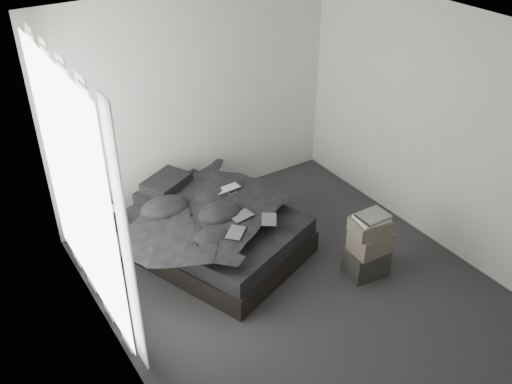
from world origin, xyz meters
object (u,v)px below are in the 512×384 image
bed (214,242)px  laptop (229,186)px  box_lower (366,261)px  side_stand (107,237)px

bed → laptop: 0.64m
bed → box_lower: (1.15, -1.19, 0.02)m
bed → side_stand: (-1.04, 0.46, 0.20)m
laptop → bed: bearing=-154.5°
side_stand → bed: bearing=-23.9°
box_lower → side_stand: bearing=143.1°
laptop → box_lower: (0.85, -1.35, -0.52)m
laptop → side_stand: laptop is taller
laptop → box_lower: size_ratio=0.73×
laptop → side_stand: bearing=164.9°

